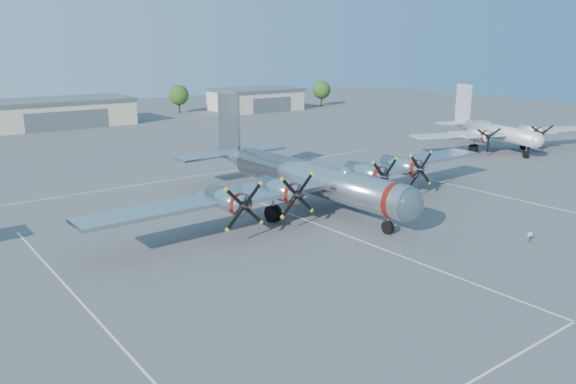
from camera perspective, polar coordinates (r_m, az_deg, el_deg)
ground at (r=49.68m, az=3.85°, el=-3.62°), size 260.00×260.00×0.00m
parking_lines at (r=48.45m, az=5.21°, el=-4.12°), size 60.00×50.08×0.01m
hangar_center at (r=122.16m, az=-22.48°, el=7.48°), size 28.60×14.60×5.40m
hangar_east at (r=142.19m, az=-3.31°, el=9.40°), size 20.60×14.60×5.40m
tree_east at (r=138.24m, az=-11.04°, el=9.64°), size 4.80×4.80×6.64m
tree_far_east at (r=152.62m, az=3.43°, el=10.32°), size 4.80×4.80×6.64m
main_bomber_b29 at (r=56.10m, az=1.70°, el=-1.45°), size 47.25×32.87×10.30m
twin_engine_east at (r=92.31m, az=20.19°, el=4.02°), size 35.27×30.00×9.49m
info_placard at (r=49.68m, az=23.36°, el=-4.06°), size 0.47×0.12×0.90m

